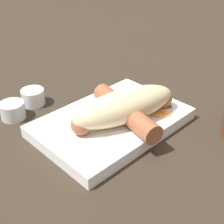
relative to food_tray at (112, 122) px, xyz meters
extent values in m
plane|color=#33281E|center=(0.00, 0.00, -0.01)|extent=(3.00, 3.00, 0.00)
cube|color=white|center=(0.00, 0.00, 0.00)|extent=(0.25, 0.16, 0.02)
ellipsoid|color=beige|center=(-0.01, 0.02, 0.04)|extent=(0.19, 0.10, 0.05)
cylinder|color=#9E5638|center=(-0.01, 0.02, 0.03)|extent=(0.07, 0.16, 0.03)
sphere|color=#9E5638|center=(0.07, 0.00, 0.03)|extent=(0.03, 0.03, 0.03)
sphere|color=#9E5638|center=(-0.09, 0.04, 0.03)|extent=(0.03, 0.03, 0.03)
cylinder|color=#F99E4C|center=(-0.07, 0.05, 0.01)|extent=(0.05, 0.05, 0.00)
cylinder|color=orange|center=(-0.08, 0.04, 0.01)|extent=(0.03, 0.03, 0.00)
cylinder|color=orange|center=(-0.07, 0.03, 0.01)|extent=(0.03, 0.03, 0.00)
torus|color=silver|center=(-0.09, 0.05, 0.01)|extent=(0.03, 0.03, 0.00)
torus|color=silver|center=(-0.08, 0.05, 0.01)|extent=(0.03, 0.03, 0.00)
cylinder|color=white|center=(0.05, -0.16, 0.00)|extent=(0.04, 0.04, 0.03)
cylinder|color=#4C662D|center=(0.05, -0.16, 0.00)|extent=(0.04, 0.04, 0.01)
cylinder|color=white|center=(0.10, -0.14, 0.00)|extent=(0.04, 0.04, 0.03)
cylinder|color=white|center=(0.10, -0.14, 0.00)|extent=(0.04, 0.04, 0.01)
camera|label=1|loc=(0.30, 0.31, 0.29)|focal=50.00mm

